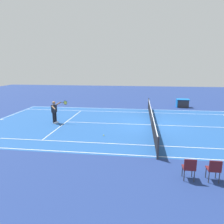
% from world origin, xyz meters
% --- Properties ---
extents(ground_plane, '(60.00, 60.00, 0.00)m').
position_xyz_m(ground_plane, '(0.00, 0.00, 0.00)').
color(ground_plane, navy).
extents(court_slab, '(24.20, 11.40, 0.00)m').
position_xyz_m(court_slab, '(0.00, 0.00, 0.00)').
color(court_slab, '#1E4C93').
rests_on(court_slab, ground_plane).
extents(court_line_markings, '(23.85, 11.05, 0.01)m').
position_xyz_m(court_line_markings, '(0.00, 0.00, 0.00)').
color(court_line_markings, white).
rests_on(court_line_markings, ground_plane).
extents(tennis_net, '(0.10, 11.70, 1.08)m').
position_xyz_m(tennis_net, '(0.00, 0.00, 0.49)').
color(tennis_net, '#2D2D33').
rests_on(tennis_net, ground_plane).
extents(tennis_player_near, '(1.16, 0.75, 1.70)m').
position_xyz_m(tennis_player_near, '(7.11, 0.41, 0.93)').
color(tennis_player_near, black).
rests_on(tennis_player_near, ground_plane).
extents(tennis_ball, '(0.07, 0.07, 0.07)m').
position_xyz_m(tennis_ball, '(3.00, 2.88, 0.03)').
color(tennis_ball, '#CCE01E').
rests_on(tennis_ball, ground_plane).
extents(spectator_chair_3, '(0.44, 0.44, 0.88)m').
position_xyz_m(spectator_chair_3, '(-1.88, 7.48, 0.52)').
color(spectator_chair_3, '#38383D').
rests_on(spectator_chair_3, ground_plane).
extents(spectator_chair_4, '(0.44, 0.44, 0.88)m').
position_xyz_m(spectator_chair_4, '(-1.01, 7.48, 0.52)').
color(spectator_chair_4, '#38383D').
rests_on(spectator_chair_4, ground_plane).
extents(equipment_cart_tarped, '(1.25, 0.84, 0.85)m').
position_xyz_m(equipment_cart_tarped, '(-3.50, -7.20, 0.44)').
color(equipment_cart_tarped, '#2D2D33').
rests_on(equipment_cart_tarped, ground_plane).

